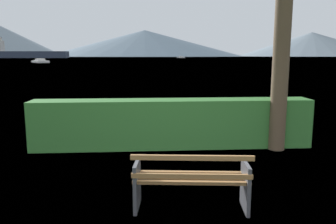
{
  "coord_description": "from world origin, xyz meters",
  "views": [
    {
      "loc": [
        -0.62,
        -4.43,
        2.13
      ],
      "look_at": [
        0.0,
        4.69,
        0.58
      ],
      "focal_mm": 35.92,
      "sensor_mm": 36.0,
      "label": 1
    }
  ],
  "objects_px": {
    "park_bench": "(191,181)",
    "sailboat_mid": "(40,61)",
    "fishing_boat_near": "(181,57)",
    "cargo_ship_large": "(16,52)"
  },
  "relations": [
    {
      "from": "fishing_boat_near",
      "to": "sailboat_mid",
      "type": "xyz_separation_m",
      "value": [
        -57.32,
        -157.25,
        -0.11
      ]
    },
    {
      "from": "cargo_ship_large",
      "to": "park_bench",
      "type": "bearing_deg",
      "value": -69.45
    },
    {
      "from": "cargo_ship_large",
      "to": "sailboat_mid",
      "type": "bearing_deg",
      "value": -67.93
    },
    {
      "from": "fishing_boat_near",
      "to": "sailboat_mid",
      "type": "bearing_deg",
      "value": -110.03
    },
    {
      "from": "fishing_boat_near",
      "to": "sailboat_mid",
      "type": "height_order",
      "value": "fishing_boat_near"
    },
    {
      "from": "park_bench",
      "to": "sailboat_mid",
      "type": "relative_size",
      "value": 0.19
    },
    {
      "from": "park_bench",
      "to": "sailboat_mid",
      "type": "bearing_deg",
      "value": 107.79
    },
    {
      "from": "park_bench",
      "to": "sailboat_mid",
      "type": "distance_m",
      "value": 100.15
    },
    {
      "from": "cargo_ship_large",
      "to": "fishing_boat_near",
      "type": "height_order",
      "value": "cargo_ship_large"
    },
    {
      "from": "park_bench",
      "to": "cargo_ship_large",
      "type": "bearing_deg",
      "value": 110.55
    }
  ]
}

